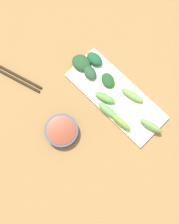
{
  "coord_description": "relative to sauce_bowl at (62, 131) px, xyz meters",
  "views": [
    {
      "loc": [
        -0.18,
        -0.14,
        0.96
      ],
      "look_at": [
        -0.03,
        0.01,
        0.05
      ],
      "focal_mm": 42.48,
      "sensor_mm": 36.0,
      "label": 1
    }
  ],
  "objects": [
    {
      "name": "broccoli_leafy_0",
      "position": [
        0.27,
        0.11,
        0.01
      ],
      "size": [
        0.04,
        0.07,
        0.03
      ],
      "primitive_type": "ellipsoid",
      "rotation": [
        0.0,
        0.0,
        0.03
      ],
      "color": "#1C5834",
      "rests_on": "serving_plate"
    },
    {
      "name": "sauce_bowl",
      "position": [
        0.0,
        0.0,
        0.0
      ],
      "size": [
        0.12,
        0.12,
        0.04
      ],
      "color": "#2F425B",
      "rests_on": "tabletop"
    },
    {
      "name": "broccoli_stalk_8",
      "position": [
        0.23,
        -0.21,
        0.01
      ],
      "size": [
        0.04,
        0.09,
        0.03
      ],
      "primitive_type": "ellipsoid",
      "rotation": [
        0.0,
        0.0,
        0.22
      ],
      "color": "#6BA654",
      "rests_on": "serving_plate"
    },
    {
      "name": "broccoli_stalk_5",
      "position": [
        0.19,
        -0.02,
        0.01
      ],
      "size": [
        0.05,
        0.08,
        0.03
      ],
      "primitive_type": "ellipsoid",
      "rotation": [
        0.0,
        0.0,
        0.33
      ],
      "color": "#5FA148",
      "rests_on": "serving_plate"
    },
    {
      "name": "tabletop",
      "position": [
        0.14,
        -0.03,
        -0.03
      ],
      "size": [
        2.1,
        2.1,
        0.02
      ],
      "primitive_type": "cube",
      "color": "olive",
      "rests_on": "ground"
    },
    {
      "name": "serving_plate",
      "position": [
        0.23,
        -0.04,
        -0.01
      ],
      "size": [
        0.15,
        0.38,
        0.01
      ],
      "primitive_type": "cube",
      "color": "silver",
      "rests_on": "tabletop"
    },
    {
      "name": "broccoli_leafy_6",
      "position": [
        0.22,
        0.08,
        0.0
      ],
      "size": [
        0.05,
        0.07,
        0.02
      ],
      "primitive_type": "ellipsoid",
      "rotation": [
        0.0,
        0.0,
        -0.21
      ],
      "color": "#275033",
      "rests_on": "serving_plate"
    },
    {
      "name": "broccoli_leafy_7",
      "position": [
        0.23,
        0.13,
        0.0
      ],
      "size": [
        0.07,
        0.08,
        0.02
      ],
      "primitive_type": "ellipsoid",
      "rotation": [
        0.0,
        0.0,
        0.16
      ],
      "color": "#204F2A",
      "rests_on": "serving_plate"
    },
    {
      "name": "broccoli_stalk_3",
      "position": [
        0.17,
        -0.13,
        0.01
      ],
      "size": [
        0.03,
        0.09,
        0.03
      ],
      "primitive_type": "ellipsoid",
      "rotation": [
        0.0,
        0.0,
        0.08
      ],
      "color": "#78A73D",
      "rests_on": "serving_plate"
    },
    {
      "name": "broccoli_stalk_1",
      "position": [
        0.27,
        -0.09,
        0.0
      ],
      "size": [
        0.04,
        0.09,
        0.02
      ],
      "primitive_type": "ellipsoid",
      "rotation": [
        0.0,
        0.0,
        0.21
      ],
      "color": "#70AF4D",
      "rests_on": "serving_plate"
    },
    {
      "name": "broccoli_leafy_2",
      "position": [
        0.25,
        0.02,
        0.0
      ],
      "size": [
        0.06,
        0.07,
        0.02
      ],
      "primitive_type": "ellipsoid",
      "rotation": [
        0.0,
        0.0,
        -0.3
      ],
      "color": "#1E5020",
      "rests_on": "serving_plate"
    },
    {
      "name": "broccoli_stalk_4",
      "position": [
        0.17,
        -0.06,
        0.01
      ],
      "size": [
        0.04,
        0.09,
        0.02
      ],
      "primitive_type": "ellipsoid",
      "rotation": [
        0.0,
        0.0,
        0.11
      ],
      "color": "#63B358",
      "rests_on": "serving_plate"
    },
    {
      "name": "chopsticks",
      "position": [
        0.02,
        0.28,
        -0.02
      ],
      "size": [
        0.09,
        0.23,
        0.01
      ],
      "rotation": [
        0.0,
        0.0,
        0.29
      ],
      "color": "black",
      "rests_on": "tabletop"
    }
  ]
}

